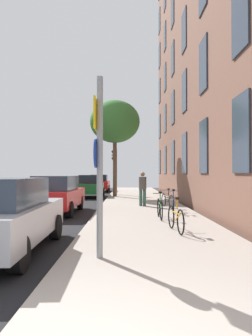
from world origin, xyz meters
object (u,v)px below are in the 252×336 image
(traffic_light, at_px, (116,163))
(pedestrian_0, at_px, (144,186))
(car_1, at_px, (58,194))
(bicycle_2, at_px, (174,203))
(bicycle_1, at_px, (161,208))
(bicycle_0, at_px, (177,218))
(tree_near, at_px, (116,122))
(car_0, at_px, (2,215))
(car_2, at_px, (92,186))
(bicycle_3, at_px, (168,200))
(sign_post, at_px, (100,157))
(car_3, at_px, (100,183))

(traffic_light, xyz_separation_m, pedestrian_0, (1.69, -8.70, -1.43))
(pedestrian_0, height_order, car_1, pedestrian_0)
(bicycle_2, bearing_deg, bicycle_1, -113.21)
(bicycle_0, bearing_deg, tree_near, 99.13)
(tree_near, relative_size, bicycle_0, 3.99)
(car_0, bearing_deg, bicycle_2, 53.27)
(car_2, bearing_deg, bicycle_1, -71.90)
(bicycle_3, bearing_deg, bicycle_0, -95.42)
(tree_near, height_order, bicycle_2, tree_near)
(traffic_light, bearing_deg, sign_post, -88.95)
(sign_post, relative_size, bicycle_2, 2.12)
(traffic_light, distance_m, car_1, 11.11)
(bicycle_2, height_order, car_1, car_1)
(sign_post, relative_size, car_2, 0.86)
(bicycle_2, bearing_deg, bicycle_3, 89.80)
(sign_post, distance_m, bicycle_0, 3.66)
(traffic_light, bearing_deg, car_2, -137.92)
(sign_post, xyz_separation_m, bicycle_0, (1.91, 2.71, -1.55))
(bicycle_3, bearing_deg, bicycle_2, -90.20)
(car_3, bearing_deg, sign_post, -85.24)
(bicycle_0, relative_size, car_1, 0.39)
(bicycle_2, xyz_separation_m, bicycle_3, (0.01, 1.91, -0.03))
(car_2, bearing_deg, pedestrian_0, -64.57)
(sign_post, relative_size, car_0, 0.79)
(traffic_light, xyz_separation_m, car_2, (-1.71, -1.54, -1.68))
(traffic_light, height_order, car_0, traffic_light)
(tree_near, relative_size, car_3, 1.72)
(pedestrian_0, bearing_deg, car_0, -111.54)
(traffic_light, bearing_deg, tree_near, -88.07)
(tree_near, xyz_separation_m, car_0, (-1.90, -15.48, -4.55))
(tree_near, height_order, bicycle_0, tree_near)
(bicycle_0, xyz_separation_m, bicycle_2, (0.58, 4.26, 0.00))
(bicycle_1, relative_size, pedestrian_0, 0.99)
(tree_near, relative_size, car_2, 1.69)
(car_3, bearing_deg, pedestrian_0, -76.70)
(bicycle_1, bearing_deg, car_0, -131.01)
(car_0, xyz_separation_m, car_2, (0.12, 16.08, -0.00))
(sign_post, height_order, bicycle_0, sign_post)
(bicycle_0, relative_size, pedestrian_0, 1.01)
(car_1, relative_size, car_2, 1.10)
(sign_post, distance_m, car_2, 16.99)
(car_1, xyz_separation_m, car_3, (0.49, 16.20, -0.00))
(bicycle_2, relative_size, car_2, 0.41)
(bicycle_2, relative_size, pedestrian_0, 0.97)
(bicycle_3, bearing_deg, car_2, 119.78)
(traffic_light, height_order, car_3, traffic_light)
(sign_post, xyz_separation_m, car_3, (-1.98, 23.79, -1.21))
(traffic_light, height_order, pedestrian_0, traffic_light)
(car_0, bearing_deg, car_1, 92.55)
(car_0, bearing_deg, bicycle_3, 60.23)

